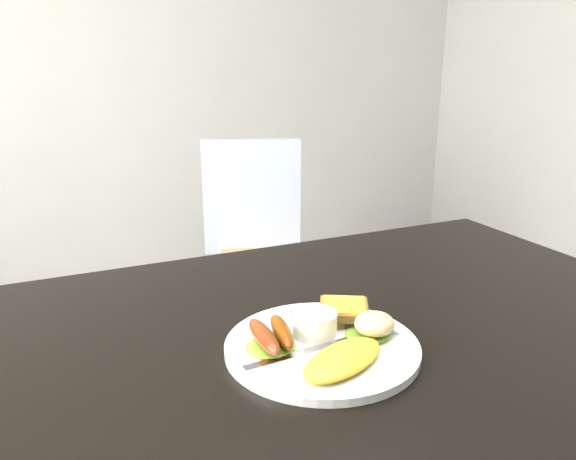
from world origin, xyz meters
TOP-DOWN VIEW (x-y plane):
  - room_back_panel at (0.00, 2.25)m, footprint 4.00×0.04m
  - dining_table at (0.00, 0.00)m, footprint 1.20×0.80m
  - dining_chair at (0.29, 1.03)m, footprint 0.47×0.47m
  - person at (0.06, 0.87)m, footprint 0.62×0.50m
  - plate at (-0.09, -0.07)m, footprint 0.28×0.28m
  - lettuce_left at (-0.16, -0.06)m, footprint 0.09×0.09m
  - lettuce_right at (-0.01, -0.08)m, footprint 0.08×0.08m
  - omelette at (-0.09, -0.14)m, footprint 0.16×0.12m
  - sausage_a at (-0.17, -0.05)m, footprint 0.03×0.11m
  - sausage_b at (-0.14, -0.05)m, footprint 0.04×0.11m
  - ramekin at (-0.08, -0.05)m, footprint 0.09×0.09m
  - toast_a at (-0.06, -0.01)m, footprint 0.07×0.07m
  - toast_b at (-0.02, -0.02)m, footprint 0.10×0.10m
  - potato_salad at (-0.01, -0.09)m, footprint 0.07×0.07m
  - fork at (-0.12, -0.09)m, footprint 0.18×0.03m

SIDE VIEW (x-z plane):
  - dining_chair at x=0.29m, z-range 0.43..0.47m
  - dining_table at x=0.00m, z-range 0.71..0.75m
  - person at x=0.06m, z-range 0.00..1.51m
  - plate at x=-0.09m, z-range 0.75..0.76m
  - fork at x=-0.12m, z-range 0.76..0.77m
  - lettuce_right at x=-0.01m, z-range 0.76..0.77m
  - lettuce_left at x=-0.16m, z-range 0.76..0.77m
  - toast_a at x=-0.06m, z-range 0.76..0.77m
  - omelette at x=-0.09m, z-range 0.76..0.78m
  - ramekin at x=-0.08m, z-range 0.76..0.80m
  - toast_b at x=-0.02m, z-range 0.77..0.79m
  - sausage_a at x=-0.17m, z-range 0.77..0.80m
  - sausage_b at x=-0.14m, z-range 0.77..0.80m
  - potato_salad at x=-0.01m, z-range 0.77..0.80m
  - room_back_panel at x=0.00m, z-range 0.00..2.70m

